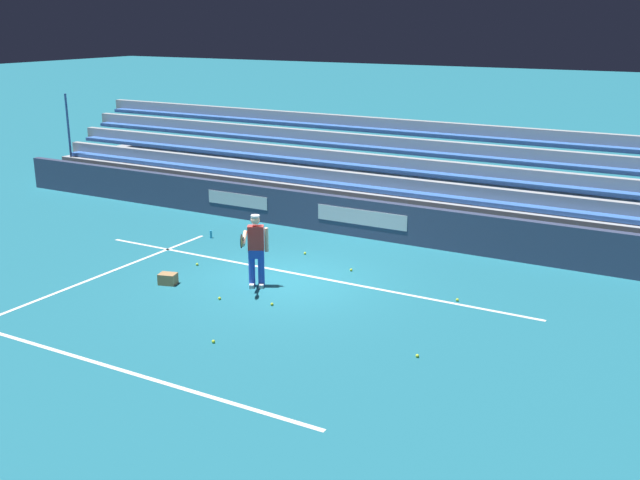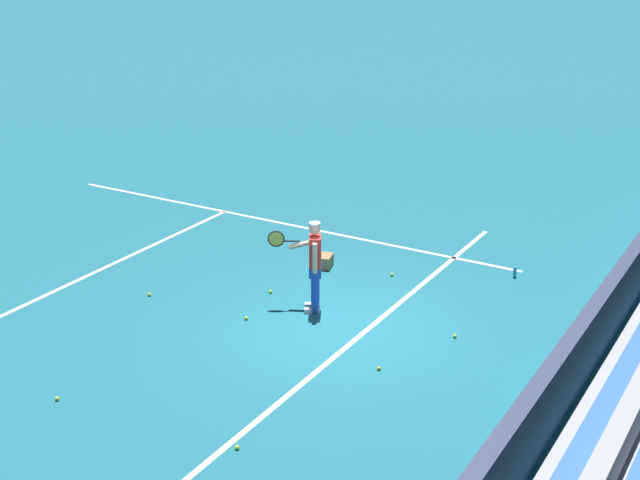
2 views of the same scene
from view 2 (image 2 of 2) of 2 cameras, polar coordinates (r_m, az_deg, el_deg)
name	(u,v)px [view 2 (image 2 of 2)]	position (r m, az deg, el deg)	size (l,w,h in m)	color
ground_plane	(338,327)	(15.86, 1.18, -5.57)	(160.00, 160.00, 0.00)	#1E6B7F
court_baseline_white	(363,333)	(15.65, 2.78, -5.97)	(12.00, 0.10, 0.01)	white
court_sideline_white	(276,222)	(21.02, -2.82, 1.16)	(0.10, 12.00, 0.01)	white
court_service_line_white	(107,267)	(18.92, -13.50, -1.67)	(8.22, 0.10, 0.01)	white
back_wall_sponsor_board	(577,356)	(14.27, 16.15, -7.14)	(26.87, 0.25, 1.10)	#384260
tennis_player	(314,265)	(16.12, -0.40, -1.63)	(0.56, 1.07, 1.71)	blue
ball_box_cardboard	(324,261)	(18.35, 0.28, -1.36)	(0.40, 0.30, 0.26)	#A87F51
tennis_ball_far_left	(270,292)	(17.19, -3.19, -3.31)	(0.07, 0.07, 0.07)	#CCE533
tennis_ball_stray_back	(455,336)	(15.63, 8.62, -6.10)	(0.07, 0.07, 0.07)	#CCE533
tennis_ball_by_box	(237,448)	(12.59, -5.33, -13.09)	(0.07, 0.07, 0.07)	#CCE533
tennis_ball_far_right	(246,318)	(16.15, -4.74, -5.01)	(0.07, 0.07, 0.07)	#CCE533
tennis_ball_toward_net	(392,275)	(17.99, 4.62, -2.23)	(0.07, 0.07, 0.07)	#CCE533
tennis_ball_on_baseline	(149,294)	(17.35, -10.86, -3.44)	(0.07, 0.07, 0.07)	#CCE533
tennis_ball_midcourt	(57,399)	(14.19, -16.47, -9.72)	(0.07, 0.07, 0.07)	#CCE533
tennis_ball_near_player	(379,368)	(14.48, 3.79, -8.20)	(0.07, 0.07, 0.07)	#CCE533
water_bottle	(515,272)	(18.28, 12.36, -2.02)	(0.07, 0.07, 0.22)	#33B2E5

